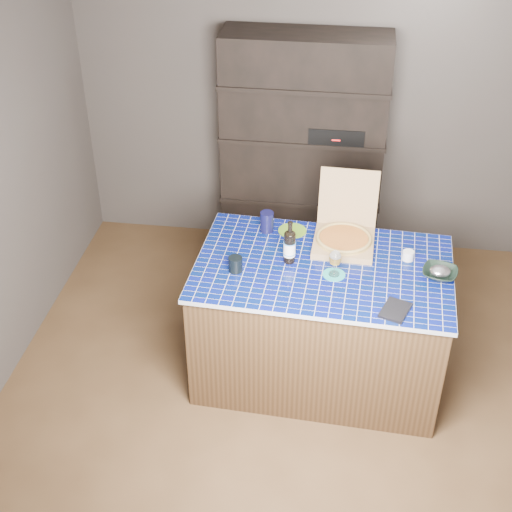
# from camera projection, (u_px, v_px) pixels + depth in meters

# --- Properties ---
(room) EXTENTS (3.50, 3.50, 3.50)m
(room) POSITION_uv_depth(u_px,v_px,m) (282.00, 216.00, 3.94)
(room) COLOR brown
(room) RESTS_ON ground
(shelving_unit) EXTENTS (1.20, 0.41, 1.80)m
(shelving_unit) POSITION_uv_depth(u_px,v_px,m) (303.00, 152.00, 5.39)
(shelving_unit) COLOR black
(shelving_unit) RESTS_ON floor
(kitchen_island) EXTENTS (1.58, 1.05, 0.84)m
(kitchen_island) POSITION_uv_depth(u_px,v_px,m) (320.00, 320.00, 4.50)
(kitchen_island) COLOR #4A321D
(kitchen_island) RESTS_ON floor
(pizza_box) EXTENTS (0.39, 0.47, 0.41)m
(pizza_box) POSITION_uv_depth(u_px,v_px,m) (344.00, 236.00, 4.43)
(pizza_box) COLOR #A18253
(pizza_box) RESTS_ON kitchen_island
(mead_bottle) EXTENTS (0.08, 0.08, 0.28)m
(mead_bottle) POSITION_uv_depth(u_px,v_px,m) (290.00, 246.00, 4.24)
(mead_bottle) COLOR black
(mead_bottle) RESTS_ON kitchen_island
(teal_trivet) EXTENTS (0.13, 0.13, 0.01)m
(teal_trivet) POSITION_uv_depth(u_px,v_px,m) (334.00, 275.00, 4.18)
(teal_trivet) COLOR teal
(teal_trivet) RESTS_ON kitchen_island
(wine_glass) EXTENTS (0.07, 0.07, 0.17)m
(wine_glass) POSITION_uv_depth(u_px,v_px,m) (335.00, 259.00, 4.12)
(wine_glass) COLOR white
(wine_glass) RESTS_ON teal_trivet
(tumbler) EXTENTS (0.08, 0.08, 0.09)m
(tumbler) POSITION_uv_depth(u_px,v_px,m) (235.00, 264.00, 4.20)
(tumbler) COLOR black
(tumbler) RESTS_ON kitchen_island
(dvd_case) EXTENTS (0.19, 0.23, 0.02)m
(dvd_case) POSITION_uv_depth(u_px,v_px,m) (395.00, 310.00, 3.90)
(dvd_case) COLOR black
(dvd_case) RESTS_ON kitchen_island
(bowl) EXTENTS (0.24, 0.24, 0.05)m
(bowl) POSITION_uv_depth(u_px,v_px,m) (440.00, 273.00, 4.16)
(bowl) COLOR black
(bowl) RESTS_ON kitchen_island
(foil_contents) EXTENTS (0.12, 0.10, 0.06)m
(foil_contents) POSITION_uv_depth(u_px,v_px,m) (440.00, 271.00, 4.15)
(foil_contents) COLOR #B6B4C0
(foil_contents) RESTS_ON bowl
(white_jar) EXTENTS (0.07, 0.07, 0.06)m
(white_jar) POSITION_uv_depth(u_px,v_px,m) (408.00, 255.00, 4.30)
(white_jar) COLOR white
(white_jar) RESTS_ON kitchen_island
(navy_cup) EXTENTS (0.09, 0.09, 0.14)m
(navy_cup) POSITION_uv_depth(u_px,v_px,m) (267.00, 222.00, 4.55)
(navy_cup) COLOR black
(navy_cup) RESTS_ON kitchen_island
(green_trivet) EXTENTS (0.18, 0.18, 0.01)m
(green_trivet) POSITION_uv_depth(u_px,v_px,m) (292.00, 231.00, 4.58)
(green_trivet) COLOR #649E21
(green_trivet) RESTS_ON kitchen_island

